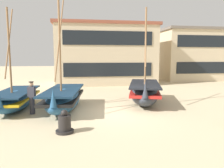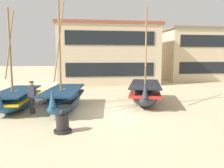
{
  "view_description": "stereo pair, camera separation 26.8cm",
  "coord_description": "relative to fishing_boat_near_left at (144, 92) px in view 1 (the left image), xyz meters",
  "views": [
    {
      "loc": [
        -1.8,
        -10.83,
        2.92
      ],
      "look_at": [
        0.0,
        1.0,
        1.4
      ],
      "focal_mm": 34.23,
      "sensor_mm": 36.0,
      "label": 1
    },
    {
      "loc": [
        -1.54,
        -10.86,
        2.92
      ],
      "look_at": [
        0.0,
        1.0,
        1.4
      ],
      "focal_mm": 34.23,
      "sensor_mm": 36.0,
      "label": 2
    }
  ],
  "objects": [
    {
      "name": "fishing_boat_centre_large",
      "position": [
        -7.57,
        -0.35,
        -0.14
      ],
      "size": [
        1.84,
        4.81,
        5.5
      ],
      "color": "#23517A",
      "rests_on": "ground"
    },
    {
      "name": "fishing_boat_near_left",
      "position": [
        0.0,
        0.0,
        0.0
      ],
      "size": [
        3.0,
        5.09,
        5.76
      ],
      "color": "#2D333D",
      "rests_on": "ground"
    },
    {
      "name": "fishing_boat_far_right",
      "position": [
        -4.91,
        -0.99,
        -0.07
      ],
      "size": [
        2.26,
        4.94,
        6.06
      ],
      "color": "#23517A",
      "rests_on": "ground"
    },
    {
      "name": "ground_plane",
      "position": [
        -2.21,
        -1.94,
        -0.72
      ],
      "size": [
        120.0,
        120.0,
        0.0
      ],
      "primitive_type": "plane",
      "color": "#CCB78E"
    },
    {
      "name": "harbor_building_main",
      "position": [
        -1.19,
        10.86,
        2.49
      ],
      "size": [
        10.78,
        6.01,
        6.4
      ],
      "color": "beige",
      "rests_on": "ground"
    },
    {
      "name": "capstan_winch",
      "position": [
        -4.62,
        -4.59,
        -0.37
      ],
      "size": [
        0.7,
        0.7,
        0.91
      ],
      "color": "black",
      "rests_on": "ground"
    },
    {
      "name": "fisherman_by_hull",
      "position": [
        -6.45,
        -1.53,
        0.11
      ],
      "size": [
        0.4,
        0.3,
        1.68
      ],
      "color": "#33333D",
      "rests_on": "ground"
    },
    {
      "name": "harbor_building_annex",
      "position": [
        10.61,
        13.51,
        2.47
      ],
      "size": [
        9.07,
        6.79,
        6.37
      ],
      "color": "beige",
      "rests_on": "ground"
    }
  ]
}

